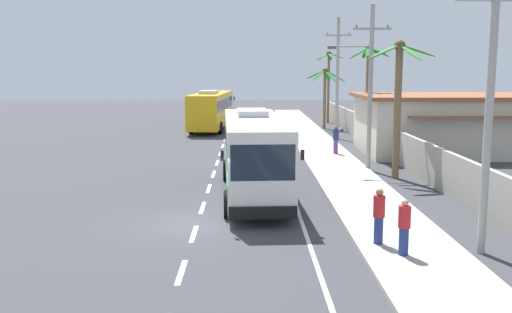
{
  "coord_description": "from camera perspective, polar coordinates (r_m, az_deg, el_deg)",
  "views": [
    {
      "loc": [
        1.85,
        -20.46,
        5.56
      ],
      "look_at": [
        2.18,
        4.79,
        1.7
      ],
      "focal_mm": 40.9,
      "sensor_mm": 36.0,
      "label": 1
    }
  ],
  "objects": [
    {
      "name": "motorcycle_beside_bus",
      "position": [
        35.56,
        3.13,
        0.74
      ],
      "size": [
        0.56,
        1.96,
        1.6
      ],
      "color": "black",
      "rests_on": "ground"
    },
    {
      "name": "palm_second",
      "position": [
        53.9,
        6.77,
        7.04
      ],
      "size": [
        3.71,
        3.73,
        5.54
      ],
      "color": "brown",
      "rests_on": "ground"
    },
    {
      "name": "boundary_wall",
      "position": [
        35.85,
        13.39,
        1.09
      ],
      "size": [
        0.24,
        60.0,
        1.93
      ],
      "primitive_type": "cube",
      "color": "#9E998E",
      "rests_on": "ground"
    },
    {
      "name": "pedestrian_near_kerb",
      "position": [
        37.33,
        7.81,
        1.69
      ],
      "size": [
        0.36,
        0.36,
        1.76
      ],
      "rotation": [
        0.0,
        0.0,
        1.36
      ],
      "color": "#75388E",
      "rests_on": "sidewalk_kerb"
    },
    {
      "name": "utility_pole_far",
      "position": [
        46.22,
        7.97,
        7.76
      ],
      "size": [
        2.06,
        0.24,
        9.38
      ],
      "color": "#9E9E99",
      "rests_on": "ground"
    },
    {
      "name": "utility_pole_nearest",
      "position": [
        18.35,
        21.91,
        5.43
      ],
      "size": [
        2.34,
        0.24,
        9.05
      ],
      "color": "#9E9E99",
      "rests_on": "ground"
    },
    {
      "name": "coach_bus_foreground",
      "position": [
        25.54,
        -0.21,
        0.47
      ],
      "size": [
        3.23,
        11.42,
        3.66
      ],
      "color": "silver",
      "rests_on": "ground"
    },
    {
      "name": "lane_markings",
      "position": [
        35.34,
        0.05,
        -0.36
      ],
      "size": [
        3.94,
        71.0,
        0.01
      ],
      "color": "white",
      "rests_on": "ground"
    },
    {
      "name": "palm_fourth",
      "position": [
        29.95,
        13.73,
        6.54
      ],
      "size": [
        3.47,
        3.41,
        6.91
      ],
      "color": "brown",
      "rests_on": "ground"
    },
    {
      "name": "utility_pole_mid",
      "position": [
        31.97,
        10.98,
        7.02
      ],
      "size": [
        3.36,
        0.24,
        8.84
      ],
      "color": "#9E9E99",
      "rests_on": "ground"
    },
    {
      "name": "palm_nearest",
      "position": [
        41.65,
        10.95,
        7.61
      ],
      "size": [
        2.86,
        2.87,
        7.19
      ],
      "color": "brown",
      "rests_on": "ground"
    },
    {
      "name": "pedestrian_far_walk",
      "position": [
        17.57,
        14.3,
        -6.6
      ],
      "size": [
        0.36,
        0.36,
        1.67
      ],
      "rotation": [
        0.0,
        0.0,
        3.63
      ],
      "color": "navy",
      "rests_on": "sidewalk_kerb"
    },
    {
      "name": "coach_bus_far_lane",
      "position": [
        53.13,
        -4.38,
        4.68
      ],
      "size": [
        3.75,
        12.49,
        3.58
      ],
      "color": "gold",
      "rests_on": "ground"
    },
    {
      "name": "pedestrian_midwalk",
      "position": [
        18.48,
        11.93,
        -5.6
      ],
      "size": [
        0.36,
        0.36,
        1.75
      ],
      "rotation": [
        0.0,
        0.0,
        2.15
      ],
      "color": "navy",
      "rests_on": "sidewalk_kerb"
    },
    {
      "name": "ground_plane",
      "position": [
        21.29,
        -5.75,
        -6.5
      ],
      "size": [
        160.0,
        160.0,
        0.0
      ],
      "primitive_type": "plane",
      "color": "#3A3A3F"
    },
    {
      "name": "sidewalk_kerb",
      "position": [
        31.35,
        8.35,
        -1.49
      ],
      "size": [
        3.2,
        90.0,
        0.14
      ],
      "primitive_type": "cube",
      "color": "#A8A399",
      "rests_on": "ground"
    },
    {
      "name": "roadside_building",
      "position": [
        40.17,
        18.91,
        3.04
      ],
      "size": [
        12.63,
        8.43,
        3.84
      ],
      "color": "beige",
      "rests_on": "ground"
    },
    {
      "name": "palm_third",
      "position": [
        59.65,
        7.11,
        8.35
      ],
      "size": [
        2.88,
        3.0,
        7.22
      ],
      "color": "brown",
      "rests_on": "ground"
    }
  ]
}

